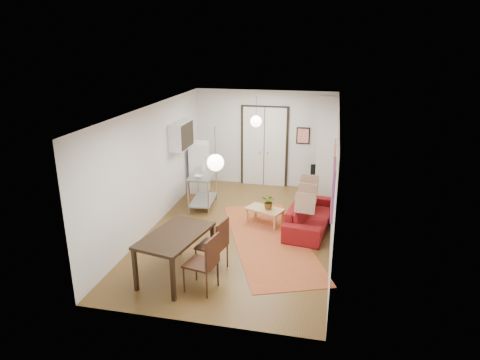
% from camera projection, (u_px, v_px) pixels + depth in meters
% --- Properties ---
extents(floor, '(7.00, 7.00, 0.00)m').
position_uv_depth(floor, '(240.00, 231.00, 10.12)').
color(floor, brown).
rests_on(floor, ground).
extents(ceiling, '(4.20, 7.00, 0.02)m').
position_uv_depth(ceiling, '(240.00, 108.00, 9.20)').
color(ceiling, silver).
rests_on(ceiling, wall_back).
extents(wall_back, '(4.20, 0.02, 2.90)m').
position_uv_depth(wall_back, '(265.00, 139.00, 12.90)').
color(wall_back, silver).
rests_on(wall_back, floor).
extents(wall_front, '(4.20, 0.02, 2.90)m').
position_uv_depth(wall_front, '(190.00, 241.00, 6.42)').
color(wall_front, silver).
rests_on(wall_front, floor).
extents(wall_left, '(0.02, 7.00, 2.90)m').
position_uv_depth(wall_left, '(153.00, 167.00, 10.09)').
color(wall_left, silver).
rests_on(wall_left, floor).
extents(wall_right, '(0.02, 7.00, 2.90)m').
position_uv_depth(wall_right, '(335.00, 179.00, 9.23)').
color(wall_right, silver).
rests_on(wall_right, floor).
extents(double_doors, '(1.44, 0.06, 2.50)m').
position_uv_depth(double_doors, '(264.00, 147.00, 12.94)').
color(double_doors, silver).
rests_on(double_doors, wall_back).
extents(stub_partition, '(0.50, 0.10, 2.90)m').
position_uv_depth(stub_partition, '(326.00, 150.00, 11.65)').
color(stub_partition, silver).
rests_on(stub_partition, floor).
extents(wall_cabinet, '(0.35, 1.00, 0.70)m').
position_uv_depth(wall_cabinet, '(181.00, 135.00, 11.30)').
color(wall_cabinet, white).
rests_on(wall_cabinet, wall_left).
extents(painting_popart, '(0.05, 1.00, 1.00)m').
position_uv_depth(painting_popart, '(333.00, 189.00, 8.02)').
color(painting_popart, red).
rests_on(painting_popart, wall_right).
extents(painting_abstract, '(0.05, 0.50, 0.60)m').
position_uv_depth(painting_abstract, '(335.00, 154.00, 9.87)').
color(painting_abstract, '#F6E8CD').
rests_on(painting_abstract, wall_right).
extents(poster_back, '(0.40, 0.03, 0.50)m').
position_uv_depth(poster_back, '(303.00, 136.00, 12.59)').
color(poster_back, red).
rests_on(poster_back, wall_back).
extents(print_left, '(0.03, 0.44, 0.54)m').
position_uv_depth(print_left, '(182.00, 129.00, 11.78)').
color(print_left, '#A16643').
rests_on(print_left, wall_left).
extents(pendant_back, '(0.30, 0.30, 0.80)m').
position_uv_depth(pendant_back, '(256.00, 121.00, 11.26)').
color(pendant_back, white).
rests_on(pendant_back, ceiling).
extents(pendant_front, '(0.30, 0.30, 0.80)m').
position_uv_depth(pendant_front, '(215.00, 163.00, 7.55)').
color(pendant_front, white).
rests_on(pendant_front, ceiling).
extents(kilim_rug, '(2.99, 4.49, 0.01)m').
position_uv_depth(kilim_rug, '(270.00, 240.00, 9.67)').
color(kilim_rug, '#C56431').
rests_on(kilim_rug, floor).
extents(sofa, '(2.29, 1.15, 0.64)m').
position_uv_depth(sofa, '(310.00, 215.00, 10.19)').
color(sofa, maroon).
rests_on(sofa, floor).
extents(coffee_table, '(1.00, 0.78, 0.39)m').
position_uv_depth(coffee_table, '(265.00, 210.00, 10.43)').
color(coffee_table, tan).
rests_on(coffee_table, floor).
extents(potted_plant, '(0.43, 0.40, 0.38)m').
position_uv_depth(potted_plant, '(269.00, 201.00, 10.33)').
color(potted_plant, '#39662E').
rests_on(potted_plant, coffee_table).
extents(kitchen_counter, '(0.70, 1.25, 0.92)m').
position_uv_depth(kitchen_counter, '(203.00, 185.00, 11.41)').
color(kitchen_counter, '#AFB2B4').
rests_on(kitchen_counter, floor).
extents(bowl, '(0.23, 0.23, 0.05)m').
position_uv_depth(bowl, '(199.00, 176.00, 11.02)').
color(bowl, beige).
rests_on(bowl, kitchen_counter).
extents(soap_bottle, '(0.10, 0.09, 0.19)m').
position_uv_depth(soap_bottle, '(203.00, 168.00, 11.52)').
color(soap_bottle, '#4E9CAA').
rests_on(soap_bottle, kitchen_counter).
extents(fridge, '(0.59, 0.59, 1.49)m').
position_uv_depth(fridge, '(199.00, 167.00, 12.51)').
color(fridge, white).
rests_on(fridge, floor).
extents(dining_table, '(1.20, 1.73, 0.88)m').
position_uv_depth(dining_table, '(175.00, 239.00, 7.99)').
color(dining_table, black).
rests_on(dining_table, floor).
extents(dining_chair_near, '(0.61, 0.78, 1.08)m').
position_uv_depth(dining_chair_near, '(213.00, 238.00, 8.34)').
color(dining_chair_near, '#371A11').
rests_on(dining_chair_near, floor).
extents(dining_chair_far, '(0.61, 0.78, 1.08)m').
position_uv_depth(dining_chair_far, '(202.00, 255.00, 7.69)').
color(dining_chair_far, '#371A11').
rests_on(dining_chair_far, floor).
extents(black_side_chair, '(0.48, 0.49, 0.90)m').
position_uv_depth(black_side_chair, '(317.00, 174.00, 12.62)').
color(black_side_chair, black).
rests_on(black_side_chair, floor).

